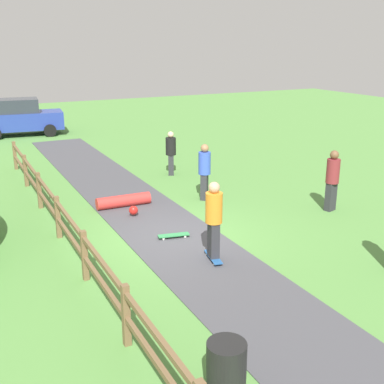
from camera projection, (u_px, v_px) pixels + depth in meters
name	position (u px, v px, depth m)	size (l,w,h in m)	color
ground_plane	(173.00, 237.00, 12.47)	(60.00, 60.00, 0.00)	#568E42
asphalt_path	(173.00, 237.00, 12.47)	(2.40, 28.00, 0.02)	#47474C
wooden_fence	(70.00, 230.00, 11.15)	(0.12, 18.12, 1.10)	brown
trash_bin	(226.00, 372.00, 6.71)	(0.56, 0.56, 0.90)	black
skater_riding	(214.00, 217.00, 10.82)	(0.45, 0.82, 1.85)	#265999
skater_fallen	(124.00, 201.00, 14.58)	(1.65, 1.28, 0.36)	red
skateboard_loose	(174.00, 235.00, 12.35)	(0.82, 0.36, 0.08)	#338C4C
bystander_maroon	(332.00, 178.00, 14.13)	(0.46, 0.46, 1.81)	#2D2D33
bystander_black	(171.00, 151.00, 17.99)	(0.50, 0.50, 1.63)	#2D2D33
bystander_blue	(204.00, 169.00, 15.13)	(0.53, 0.53, 1.78)	#2D2D33
parked_car_blue	(20.00, 117.00, 25.52)	(4.37, 2.38, 1.92)	#283D99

